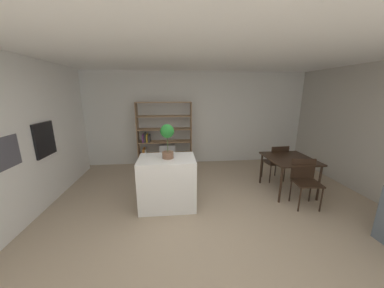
{
  "coord_description": "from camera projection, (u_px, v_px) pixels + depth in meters",
  "views": [
    {
      "loc": [
        -0.47,
        -2.84,
        2.07
      ],
      "look_at": [
        -0.11,
        0.89,
        1.12
      ],
      "focal_mm": 18.97,
      "sensor_mm": 36.0,
      "label": 1
    }
  ],
  "objects": [
    {
      "name": "potted_plant_on_island",
      "position": [
        167.0,
        137.0,
        3.51
      ],
      "size": [
        0.24,
        0.24,
        0.61
      ],
      "color": "brown",
      "rests_on": "kitchen_island"
    },
    {
      "name": "kitchen_island",
      "position": [
        167.0,
        182.0,
        3.73
      ],
      "size": [
        1.01,
        0.7,
        0.94
      ],
      "primitive_type": "cube",
      "color": "white",
      "rests_on": "ground_plane"
    },
    {
      "name": "dining_table",
      "position": [
        289.0,
        161.0,
        4.24
      ],
      "size": [
        0.9,
        0.99,
        0.75
      ],
      "color": "black",
      "rests_on": "ground_plane"
    },
    {
      "name": "built_in_oven",
      "position": [
        44.0,
        139.0,
        3.68
      ],
      "size": [
        0.06,
        0.56,
        0.62
      ],
      "color": "black",
      "rests_on": "ground_plane"
    },
    {
      "name": "dining_chair_near",
      "position": [
        305.0,
        178.0,
        3.76
      ],
      "size": [
        0.48,
        0.46,
        0.87
      ],
      "rotation": [
        0.0,
        0.0,
        -0.11
      ],
      "color": "black",
      "rests_on": "ground_plane"
    },
    {
      "name": "dining_chair_far",
      "position": [
        276.0,
        160.0,
        4.78
      ],
      "size": [
        0.46,
        0.46,
        0.88
      ],
      "rotation": [
        0.0,
        0.0,
        3.23
      ],
      "color": "black",
      "rests_on": "ground_plane"
    },
    {
      "name": "ground_plane",
      "position": [
        204.0,
        224.0,
        3.3
      ],
      "size": [
        9.59,
        9.59,
        0.0
      ],
      "primitive_type": "plane",
      "color": "tan"
    },
    {
      "name": "open_bookshelf",
      "position": [
        163.0,
        140.0,
        5.68
      ],
      "size": [
        1.49,
        0.36,
        1.83
      ],
      "color": "#997551",
      "rests_on": "ground_plane"
    },
    {
      "name": "back_partition",
      "position": [
        188.0,
        119.0,
        5.93
      ],
      "size": [
        6.97,
        0.06,
        2.65
      ],
      "primitive_type": "cube",
      "color": "silver",
      "rests_on": "ground_plane"
    },
    {
      "name": "ceiling_slab",
      "position": [
        207.0,
        44.0,
        2.64
      ],
      "size": [
        6.97,
        6.21,
        0.06
      ],
      "color": "white",
      "rests_on": "ground_plane"
    }
  ]
}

